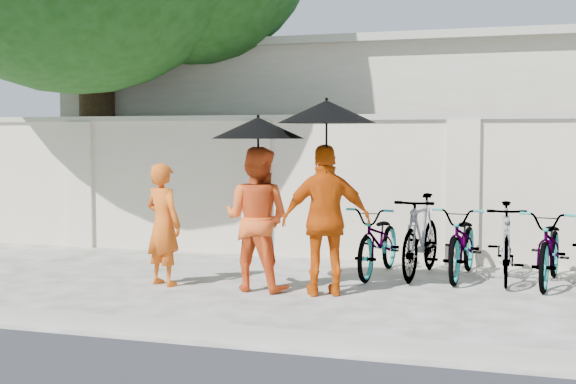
% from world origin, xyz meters
% --- Properties ---
extents(ground, '(80.00, 80.00, 0.00)m').
position_xyz_m(ground, '(0.00, 0.00, 0.00)').
color(ground, silver).
extents(kerb, '(40.00, 0.16, 0.12)m').
position_xyz_m(kerb, '(0.00, -1.70, 0.06)').
color(kerb, '#A3A494').
rests_on(kerb, ground).
extents(compound_wall, '(20.00, 0.30, 2.00)m').
position_xyz_m(compound_wall, '(1.00, 3.20, 1.00)').
color(compound_wall, beige).
rests_on(compound_wall, ground).
extents(building_behind, '(14.00, 6.00, 3.20)m').
position_xyz_m(building_behind, '(2.00, 7.00, 1.60)').
color(building_behind, beige).
rests_on(building_behind, ground).
extents(monk_left, '(0.62, 0.52, 1.45)m').
position_xyz_m(monk_left, '(-1.22, 0.45, 0.73)').
color(monk_left, '#D95813').
rests_on(monk_left, ground).
extents(monk_center, '(0.86, 0.70, 1.65)m').
position_xyz_m(monk_center, '(-0.06, 0.50, 0.83)').
color(monk_center, '#EF581E').
rests_on(monk_center, ground).
extents(parasol_center, '(1.06, 1.06, 1.05)m').
position_xyz_m(parasol_center, '(-0.01, 0.42, 1.86)').
color(parasol_center, black).
rests_on(parasol_center, ground).
extents(monk_right, '(1.07, 0.76, 1.68)m').
position_xyz_m(monk_right, '(0.78, 0.45, 0.84)').
color(monk_right, '#CB4A08').
rests_on(monk_right, ground).
extents(parasol_right, '(1.08, 1.08, 1.21)m').
position_xyz_m(parasol_right, '(0.80, 0.37, 2.04)').
color(parasol_right, black).
rests_on(parasol_right, ground).
extents(bike_0, '(0.69, 1.74, 0.90)m').
position_xyz_m(bike_0, '(1.08, 1.90, 0.45)').
color(bike_0, slate).
rests_on(bike_0, ground).
extents(bike_1, '(0.64, 1.77, 1.04)m').
position_xyz_m(bike_1, '(1.60, 1.97, 0.52)').
color(bike_1, slate).
rests_on(bike_1, ground).
extents(bike_2, '(0.68, 1.76, 0.91)m').
position_xyz_m(bike_2, '(2.12, 2.02, 0.46)').
color(bike_2, slate).
rests_on(bike_2, ground).
extents(bike_3, '(0.55, 1.64, 0.97)m').
position_xyz_m(bike_3, '(2.63, 1.92, 0.48)').
color(bike_3, slate).
rests_on(bike_3, ground).
extents(bike_4, '(0.77, 1.78, 0.91)m').
position_xyz_m(bike_4, '(3.15, 1.88, 0.45)').
color(bike_4, slate).
rests_on(bike_4, ground).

